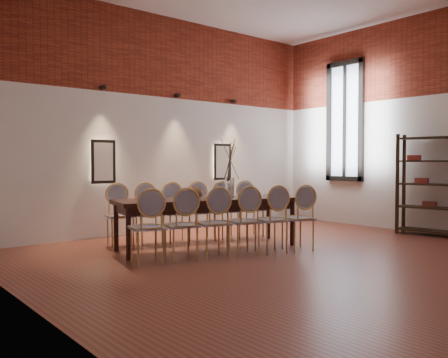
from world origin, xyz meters
TOP-DOWN VIEW (x-y plane):
  - floor at (0.00, 0.00)m, footprint 7.00×7.00m
  - wall_back at (0.00, 3.55)m, footprint 7.00×0.10m
  - wall_left at (-3.55, 0.00)m, footprint 0.10×7.00m
  - wall_right at (3.55, 0.00)m, footprint 0.10×7.00m
  - brick_band_back at (0.00, 3.48)m, footprint 7.00×0.02m
  - brick_band_right at (3.48, 0.00)m, footprint 0.02×7.00m
  - niche_left at (-1.30, 3.45)m, footprint 0.36×0.06m
  - niche_right at (1.30, 3.45)m, footprint 0.36×0.06m
  - spot_fixture_left at (-1.30, 3.42)m, footprint 0.08×0.10m
  - spot_fixture_mid at (0.20, 3.42)m, footprint 0.08×0.10m
  - spot_fixture_right at (1.60, 3.42)m, footprint 0.08×0.10m
  - window_glass at (3.46, 2.00)m, footprint 0.02×0.78m
  - window_frame at (3.44, 2.00)m, footprint 0.08×0.90m
  - window_mullion at (3.44, 2.00)m, footprint 0.06×0.06m
  - dining_table at (-0.51, 1.58)m, footprint 2.86×1.51m
  - chair_near_a at (-1.78, 1.15)m, footprint 0.53×0.53m
  - chair_near_b at (-1.34, 1.04)m, footprint 0.53×0.53m
  - chair_near_c at (-0.90, 0.93)m, footprint 0.53×0.53m
  - chair_near_d at (-0.46, 0.83)m, footprint 0.53×0.53m
  - chair_near_e at (-0.01, 0.72)m, footprint 0.53×0.53m
  - chair_near_f at (0.43, 0.61)m, footprint 0.53×0.53m
  - chair_far_a at (-1.44, 2.55)m, footprint 0.53×0.53m
  - chair_far_b at (-1.00, 2.44)m, footprint 0.53×0.53m
  - chair_far_c at (-0.55, 2.33)m, footprint 0.53×0.53m
  - chair_far_d at (-0.11, 2.22)m, footprint 0.53×0.53m
  - chair_far_e at (0.33, 2.11)m, footprint 0.53×0.53m
  - chair_far_f at (0.77, 2.00)m, footprint 0.53×0.53m
  - vase at (-0.14, 1.49)m, footprint 0.14×0.14m
  - dried_branches at (-0.14, 1.49)m, footprint 0.50×0.50m
  - bowl at (-0.73, 1.58)m, footprint 0.24×0.24m
  - book at (-0.82, 1.72)m, footprint 0.30×0.24m
  - shelving_rack at (3.28, 0.12)m, footprint 0.54×1.05m

SIDE VIEW (x-z plane):
  - floor at x=0.00m, z-range -0.02..0.00m
  - dining_table at x=-0.51m, z-range 0.00..0.75m
  - chair_near_a at x=-1.78m, z-range 0.00..0.94m
  - chair_near_b at x=-1.34m, z-range 0.00..0.94m
  - chair_near_c at x=-0.90m, z-range 0.00..0.94m
  - chair_near_d at x=-0.46m, z-range 0.00..0.94m
  - chair_near_e at x=-0.01m, z-range 0.00..0.94m
  - chair_near_f at x=0.43m, z-range 0.00..0.94m
  - chair_far_a at x=-1.44m, z-range 0.00..0.94m
  - chair_far_b at x=-1.00m, z-range 0.00..0.94m
  - chair_far_c at x=-0.55m, z-range 0.00..0.94m
  - chair_far_d at x=-0.11m, z-range 0.00..0.94m
  - chair_far_e at x=0.33m, z-range 0.00..0.94m
  - chair_far_f at x=0.77m, z-range 0.00..0.94m
  - book at x=-0.82m, z-range 0.75..0.78m
  - bowl at x=-0.73m, z-range 0.75..0.93m
  - vase at x=-0.14m, z-range 0.75..1.05m
  - shelving_rack at x=3.28m, z-range 0.00..1.80m
  - niche_left at x=-1.30m, z-range 0.97..1.63m
  - niche_right at x=1.30m, z-range 0.97..1.63m
  - dried_branches at x=-0.14m, z-range 1.00..1.70m
  - wall_back at x=0.00m, z-range 0.00..4.00m
  - wall_left at x=-3.55m, z-range 0.00..4.00m
  - wall_right at x=3.55m, z-range 0.00..4.00m
  - window_glass at x=3.46m, z-range 0.96..3.34m
  - window_frame at x=3.44m, z-range 0.90..3.40m
  - window_mullion at x=3.44m, z-range 0.95..3.35m
  - spot_fixture_left at x=-1.30m, z-range 2.51..2.59m
  - spot_fixture_mid at x=0.20m, z-range 2.51..2.59m
  - spot_fixture_right at x=1.60m, z-range 2.51..2.59m
  - brick_band_back at x=0.00m, z-range 2.50..4.00m
  - brick_band_right at x=3.48m, z-range 2.50..4.00m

